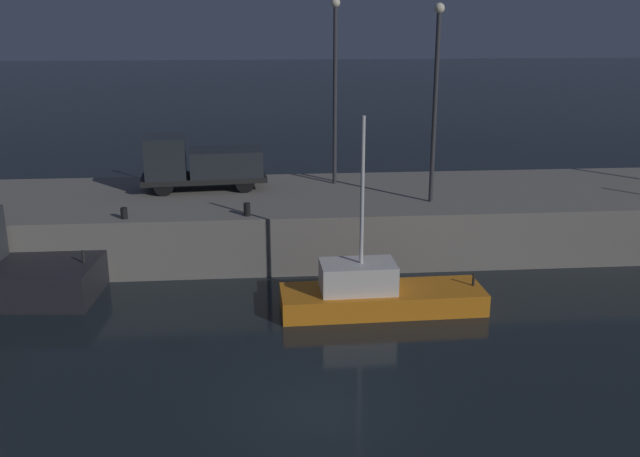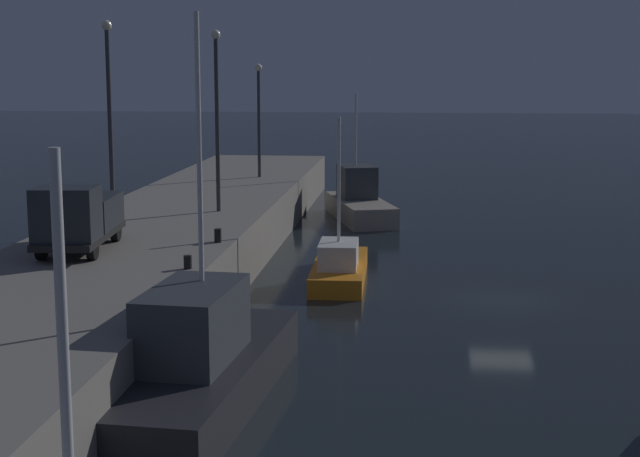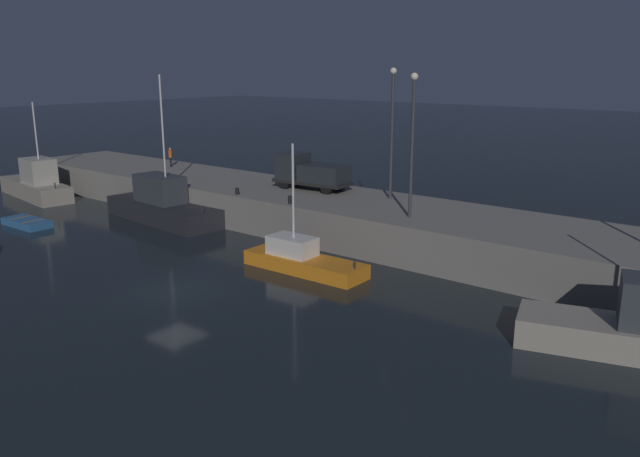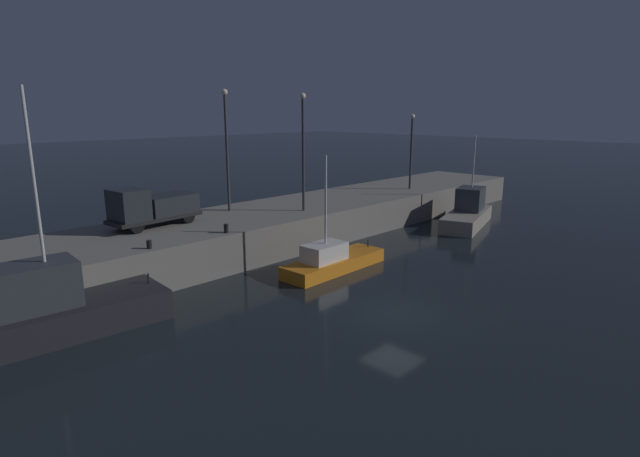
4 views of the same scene
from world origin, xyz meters
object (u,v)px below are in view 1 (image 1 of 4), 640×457
lamp_post_east (436,90)px  utility_truck (199,163)px  lamp_post_west (335,79)px  bollard_west (124,213)px  fishing_boat_blue (376,293)px  bollard_central (247,209)px

lamp_post_east → utility_truck: lamp_post_east is taller
lamp_post_west → utility_truck: 7.59m
lamp_post_east → bollard_west: lamp_post_east is taller
fishing_boat_blue → lamp_post_west: (-0.49, 9.97, 6.92)m
lamp_post_west → bollard_west: bearing=-149.0°
utility_truck → lamp_post_west: bearing=6.7°
lamp_post_west → bollard_central: size_ratio=16.18×
fishing_boat_blue → lamp_post_west: size_ratio=0.86×
bollard_central → utility_truck: bearing=115.5°
fishing_boat_blue → lamp_post_east: 9.72m
lamp_post_east → utility_truck: bearing=163.3°
lamp_post_west → bollard_central: (-4.25, -5.56, -4.80)m
lamp_post_east → bollard_central: 9.54m
fishing_boat_blue → lamp_post_east: (3.42, 6.06, 6.78)m
fishing_boat_blue → lamp_post_east: bearing=60.5°
utility_truck → bollard_central: (2.28, -4.79, -1.01)m
lamp_post_west → lamp_post_east: size_ratio=1.03×
fishing_boat_blue → lamp_post_west: lamp_post_west is taller
bollard_west → fishing_boat_blue: bearing=-24.3°
utility_truck → bollard_central: bearing=-64.5°
utility_truck → bollard_west: 5.62m
lamp_post_west → lamp_post_east: 5.53m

